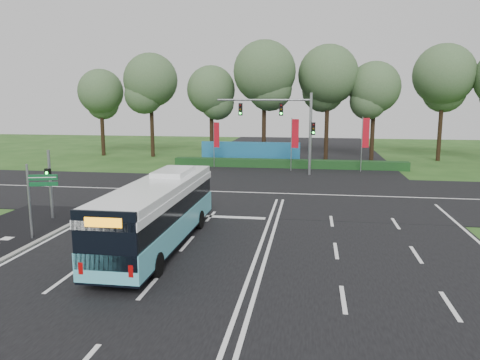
{
  "coord_description": "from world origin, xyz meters",
  "views": [
    {
      "loc": [
        2.16,
        -19.68,
        6.49
      ],
      "look_at": [
        -1.19,
        2.0,
        2.67
      ],
      "focal_mm": 35.0,
      "sensor_mm": 36.0,
      "label": 1
    }
  ],
  "objects": [
    {
      "name": "banner_flag_right",
      "position": [
        6.78,
        23.11,
        3.2
      ],
      "size": [
        0.68,
        0.33,
        4.93
      ],
      "rotation": [
        0.0,
        0.0,
        0.41
      ],
      "color": "gray",
      "rests_on": "ground"
    },
    {
      "name": "traffic_light_gantry",
      "position": [
        0.21,
        20.5,
        4.66
      ],
      "size": [
        8.41,
        0.28,
        7.0
      ],
      "color": "gray",
      "rests_on": "ground"
    },
    {
      "name": "banner_flag_left",
      "position": [
        -6.84,
        23.65,
        2.88
      ],
      "size": [
        0.61,
        0.3,
        4.4
      ],
      "rotation": [
        0.0,
        0.0,
        -0.41
      ],
      "color": "gray",
      "rests_on": "ground"
    },
    {
      "name": "road_cross",
      "position": [
        0.0,
        12.0,
        0.03
      ],
      "size": [
        120.0,
        14.0,
        0.05
      ],
      "primitive_type": "cube",
      "color": "black",
      "rests_on": "ground"
    },
    {
      "name": "pedestrian_signal",
      "position": [
        -11.76,
        3.25,
        2.07
      ],
      "size": [
        0.34,
        0.43,
        3.79
      ],
      "rotation": [
        0.0,
        0.0,
        -0.25
      ],
      "color": "gray",
      "rests_on": "ground"
    },
    {
      "name": "road_main",
      "position": [
        0.0,
        0.0,
        0.02
      ],
      "size": [
        20.0,
        120.0,
        0.04
      ],
      "primitive_type": "cube",
      "color": "black",
      "rests_on": "ground"
    },
    {
      "name": "hedge",
      "position": [
        0.0,
        24.5,
        0.4
      ],
      "size": [
        22.0,
        1.2,
        0.8
      ],
      "primitive_type": "cube",
      "color": "#133617",
      "rests_on": "ground"
    },
    {
      "name": "banner_flag_mid",
      "position": [
        0.56,
        22.43,
        3.13
      ],
      "size": [
        0.68,
        0.27,
        4.82
      ],
      "rotation": [
        0.0,
        0.0,
        -0.32
      ],
      "color": "gray",
      "rests_on": "ground"
    },
    {
      "name": "ground",
      "position": [
        0.0,
        0.0,
        0.0
      ],
      "size": [
        120.0,
        120.0,
        0.0
      ],
      "primitive_type": "plane",
      "color": "#224818",
      "rests_on": "ground"
    },
    {
      "name": "eucalyptus_row",
      "position": [
        3.29,
        31.02,
        8.39
      ],
      "size": [
        54.13,
        8.94,
        12.5
      ],
      "color": "black",
      "rests_on": "ground"
    },
    {
      "name": "street_sign",
      "position": [
        -10.36,
        -0.26,
        2.27
      ],
      "size": [
        1.35,
        0.42,
        3.56
      ],
      "rotation": [
        0.0,
        0.0,
        0.25
      ],
      "color": "gray",
      "rests_on": "ground"
    },
    {
      "name": "city_bus",
      "position": [
        -4.4,
        -0.53,
        1.58
      ],
      "size": [
        2.39,
        10.97,
        3.15
      ],
      "rotation": [
        0.0,
        0.0,
        -0.0
      ],
      "color": "#59BECF",
      "rests_on": "ground"
    },
    {
      "name": "blue_hoarding",
      "position": [
        -4.0,
        27.0,
        1.1
      ],
      "size": [
        10.0,
        0.3,
        2.2
      ],
      "primitive_type": "cube",
      "color": "#1A6290",
      "rests_on": "ground"
    },
    {
      "name": "kerb_strip",
      "position": [
        -10.1,
        -3.0,
        0.06
      ],
      "size": [
        0.25,
        18.0,
        0.12
      ],
      "primitive_type": "cube",
      "color": "gray",
      "rests_on": "ground"
    }
  ]
}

